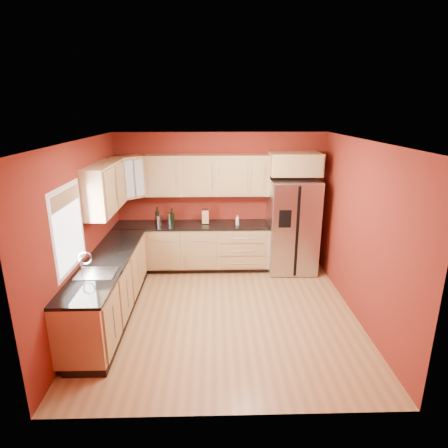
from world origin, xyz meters
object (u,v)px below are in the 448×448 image
Objects in this scene: canister_left at (159,220)px; wine_bottle_a at (172,217)px; knife_block at (205,217)px; refrigerator at (292,226)px; soap_dispenser at (237,220)px.

wine_bottle_a is at bearing -7.97° from canister_left.
knife_block reaches higher than canister_left.
refrigerator is at bearing -5.59° from knife_block.
knife_block is (-1.65, 0.11, 0.15)m from refrigerator.
refrigerator is 1.66m from knife_block.
refrigerator reaches higher than soap_dispenser.
knife_block is at bearing 168.65° from soap_dispenser.
refrigerator is 7.21× the size of knife_block.
knife_block is (0.87, 0.08, 0.03)m from canister_left.
soap_dispenser is at bearing -179.41° from refrigerator.
wine_bottle_a is at bearing -179.94° from refrigerator.
refrigerator reaches higher than canister_left.
canister_left is 0.72× the size of knife_block.
soap_dispenser reaches higher than canister_left.
refrigerator is at bearing 0.06° from wine_bottle_a.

